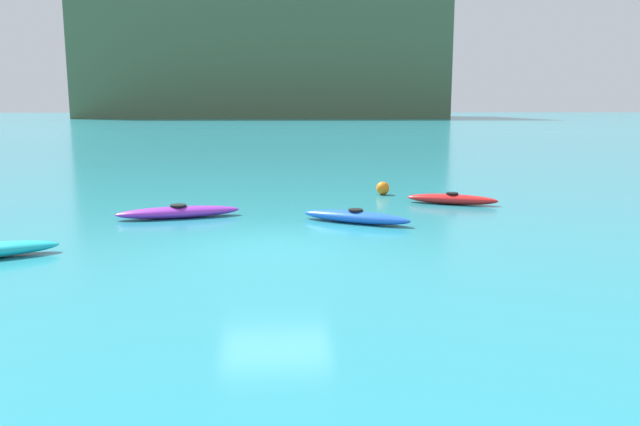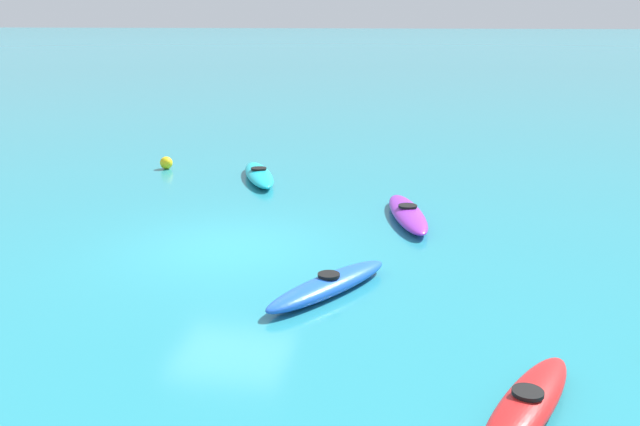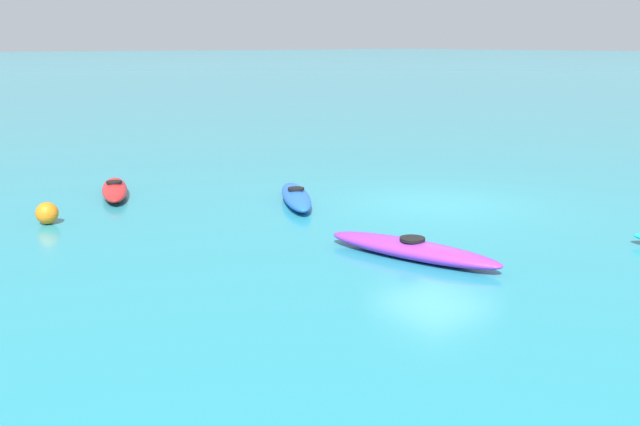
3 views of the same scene
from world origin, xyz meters
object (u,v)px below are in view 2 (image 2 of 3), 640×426
at_px(kayak_cyan, 259,175).
at_px(buoy_yellow, 166,163).
at_px(kayak_red, 527,406).
at_px(kayak_blue, 329,285).
at_px(kayak_purple, 407,214).

distance_m(kayak_cyan, buoy_yellow, 3.43).
bearing_deg(kayak_red, kayak_blue, -139.20).
bearing_deg(buoy_yellow, kayak_red, 37.39).
bearing_deg(kayak_blue, kayak_purple, 167.32).
bearing_deg(kayak_cyan, kayak_purple, 52.70).
distance_m(kayak_purple, buoy_yellow, 9.02).
relative_size(kayak_cyan, buoy_yellow, 8.60).
xyz_separation_m(kayak_purple, buoy_yellow, (-4.46, -7.84, 0.04)).
xyz_separation_m(kayak_blue, buoy_yellow, (-9.28, -6.75, 0.04)).
bearing_deg(kayak_cyan, kayak_blue, 22.71).
bearing_deg(kayak_cyan, kayak_red, 28.76).
bearing_deg(kayak_red, kayak_purple, -167.17).
bearing_deg(kayak_blue, kayak_cyan, -157.29).
bearing_deg(kayak_purple, kayak_blue, -12.68).
distance_m(kayak_purple, kayak_blue, 4.94).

